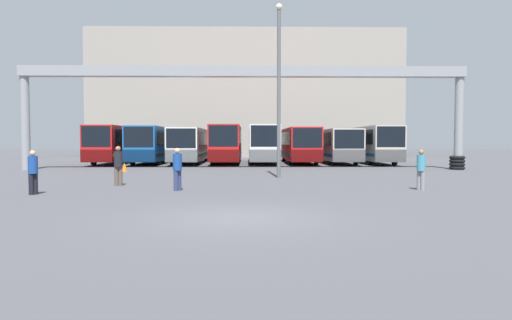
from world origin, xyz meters
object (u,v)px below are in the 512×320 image
bus_slot_5 (299,143)px  pedestrian_near_right (177,168)px  traffic_cone (124,167)px  tire_stack (457,163)px  bus_slot_4 (263,142)px  pedestrian_far_center (118,165)px  bus_slot_6 (335,144)px  bus_slot_3 (227,142)px  pedestrian_mid_left (33,171)px  bus_slot_2 (190,143)px  lamp_post (279,85)px  bus_slot_7 (372,142)px  pedestrian_near_center (421,169)px  bus_slot_0 (118,142)px  bus_slot_1 (154,143)px

bus_slot_5 → pedestrian_near_right: size_ratio=6.96×
traffic_cone → tire_stack: bearing=3.9°
bus_slot_4 → pedestrian_far_center: (-7.13, -20.76, -0.96)m
pedestrian_far_center → tire_stack: 23.20m
bus_slot_4 → traffic_cone: bus_slot_4 is taller
bus_slot_4 → traffic_cone: bearing=-130.0°
traffic_cone → tire_stack: (22.70, 1.55, 0.19)m
bus_slot_6 → traffic_cone: size_ratio=19.37×
bus_slot_3 → pedestrian_mid_left: bus_slot_3 is taller
bus_slot_6 → pedestrian_mid_left: bearing=-123.9°
bus_slot_2 → pedestrian_near_right: 22.52m
traffic_cone → lamp_post: 12.11m
bus_slot_6 → pedestrian_near_right: size_ratio=6.54×
bus_slot_7 → pedestrian_near_center: bearing=-100.3°
bus_slot_0 → bus_slot_1: 3.25m
bus_slot_5 → bus_slot_6: bearing=-6.4°
bus_slot_5 → traffic_cone: size_ratio=20.63×
pedestrian_mid_left → pedestrian_near_center: bearing=134.3°
bus_slot_6 → bus_slot_0: bearing=179.5°
bus_slot_1 → pedestrian_mid_left: bus_slot_1 is taller
pedestrian_near_right → pedestrian_far_center: 3.62m
traffic_cone → bus_slot_3: bearing=60.5°
bus_slot_4 → bus_slot_7: bearing=-4.7°
bus_slot_7 → lamp_post: lamp_post is taller
bus_slot_3 → traffic_cone: size_ratio=20.12×
bus_slot_1 → pedestrian_far_center: size_ratio=6.28×
bus_slot_5 → pedestrian_near_center: (2.48, -22.63, -0.91)m
bus_slot_1 → bus_slot_4: 9.75m
bus_slot_4 → tire_stack: 16.48m
pedestrian_near_right → tire_stack: 21.83m
pedestrian_near_center → pedestrian_near_right: bearing=47.8°
bus_slot_0 → bus_slot_7: bearing=-1.2°
pedestrian_far_center → bus_slot_0: bearing=-89.7°
bus_slot_4 → bus_slot_7: (9.73, -0.80, -0.04)m
pedestrian_far_center → lamp_post: size_ratio=0.19×
bus_slot_3 → bus_slot_2: bearing=-177.3°
bus_slot_0 → bus_slot_1: bus_slot_0 is taller
bus_slot_1 → bus_slot_5: size_ratio=0.93×
pedestrian_far_center → pedestrian_near_center: 13.01m
pedestrian_near_center → tire_stack: (7.53, 13.10, -0.40)m
bus_slot_5 → pedestrian_mid_left: bearing=-117.8°
pedestrian_near_center → lamp_post: 9.20m
bus_slot_0 → bus_slot_1: (3.24, -0.24, -0.03)m
bus_slot_0 → bus_slot_7: size_ratio=1.09×
lamp_post → pedestrian_near_right: bearing=-125.8°
bus_slot_7 → tire_stack: 9.66m
pedestrian_far_center → tire_stack: pedestrian_far_center is taller
lamp_post → traffic_cone: bearing=151.2°
lamp_post → bus_slot_1: bearing=122.1°
bus_slot_6 → bus_slot_4: bearing=175.4°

